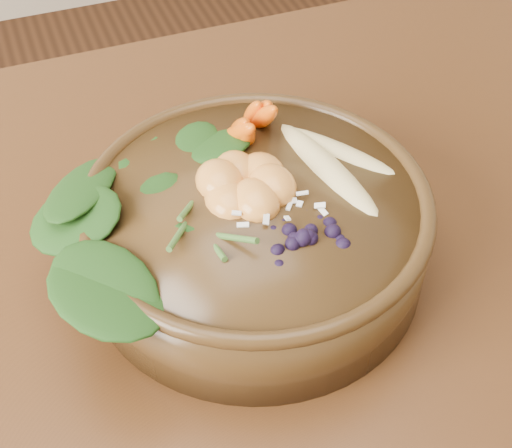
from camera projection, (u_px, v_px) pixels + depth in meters
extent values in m
cylinder|color=#331C0C|center=(448.00, 206.00, 1.27)|extent=(0.07, 0.07, 0.71)
cube|color=#4E2B12|center=(18.00, 387.00, 0.58)|extent=(1.60, 0.90, 0.04)
cylinder|color=#3F2A12|center=(256.00, 232.00, 0.62)|extent=(0.36, 0.36, 0.08)
ellipsoid|color=#E0CC84|center=(340.00, 139.00, 0.63)|extent=(0.11, 0.14, 0.02)
ellipsoid|color=#E0CC84|center=(328.00, 153.00, 0.61)|extent=(0.06, 0.16, 0.02)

